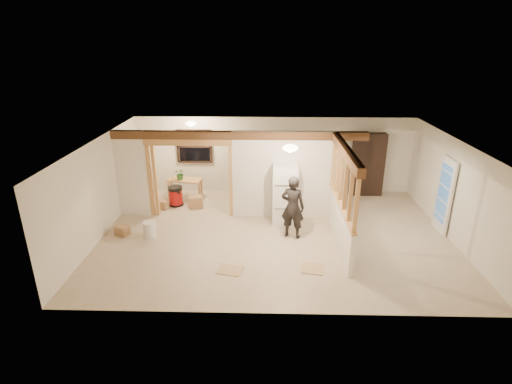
{
  "coord_description": "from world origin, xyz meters",
  "views": [
    {
      "loc": [
        -0.25,
        -9.43,
        4.82
      ],
      "look_at": [
        -0.51,
        0.4,
        1.04
      ],
      "focal_mm": 28.0,
      "sensor_mm": 36.0,
      "label": 1
    }
  ],
  "objects_px": {
    "work_table": "(185,189)",
    "shop_vac": "(176,196)",
    "refrigerator": "(285,194)",
    "woman": "(293,207)",
    "bookshelf": "(368,165)"
  },
  "relations": [
    {
      "from": "woman",
      "to": "work_table",
      "type": "distance_m",
      "value": 4.19
    },
    {
      "from": "work_table",
      "to": "shop_vac",
      "type": "relative_size",
      "value": 1.72
    },
    {
      "from": "refrigerator",
      "to": "work_table",
      "type": "distance_m",
      "value": 3.55
    },
    {
      "from": "refrigerator",
      "to": "woman",
      "type": "bearing_deg",
      "value": -79.65
    },
    {
      "from": "refrigerator",
      "to": "work_table",
      "type": "relative_size",
      "value": 1.55
    },
    {
      "from": "work_table",
      "to": "shop_vac",
      "type": "distance_m",
      "value": 0.59
    },
    {
      "from": "woman",
      "to": "shop_vac",
      "type": "xyz_separation_m",
      "value": [
        -3.47,
        2.02,
        -0.52
      ]
    },
    {
      "from": "refrigerator",
      "to": "bookshelf",
      "type": "xyz_separation_m",
      "value": [
        2.77,
        2.2,
        0.2
      ]
    },
    {
      "from": "shop_vac",
      "to": "woman",
      "type": "bearing_deg",
      "value": -30.22
    },
    {
      "from": "woman",
      "to": "bookshelf",
      "type": "xyz_separation_m",
      "value": [
        2.6,
        3.11,
        0.19
      ]
    },
    {
      "from": "refrigerator",
      "to": "shop_vac",
      "type": "xyz_separation_m",
      "value": [
        -3.3,
        1.11,
        -0.51
      ]
    },
    {
      "from": "bookshelf",
      "to": "work_table",
      "type": "bearing_deg",
      "value": -174.77
    },
    {
      "from": "woman",
      "to": "bookshelf",
      "type": "distance_m",
      "value": 4.06
    },
    {
      "from": "refrigerator",
      "to": "bookshelf",
      "type": "distance_m",
      "value": 3.54
    },
    {
      "from": "work_table",
      "to": "bookshelf",
      "type": "relative_size",
      "value": 0.51
    }
  ]
}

